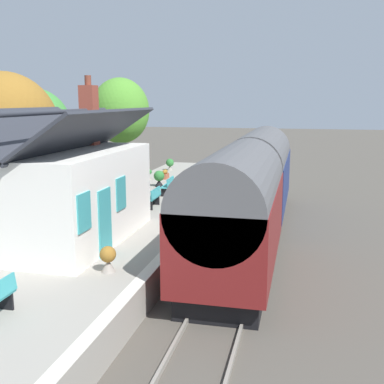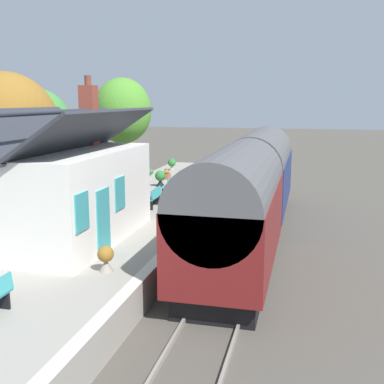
{
  "view_description": "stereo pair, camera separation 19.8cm",
  "coord_description": "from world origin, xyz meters",
  "views": [
    {
      "loc": [
        -19.7,
        -2.96,
        5.78
      ],
      "look_at": [
        -0.63,
        1.5,
        1.99
      ],
      "focal_mm": 44.59,
      "sensor_mm": 36.0,
      "label": 1
    },
    {
      "loc": [
        -19.65,
        -3.15,
        5.78
      ],
      "look_at": [
        -0.63,
        1.5,
        1.99
      ],
      "focal_mm": 44.59,
      "sensor_mm": 36.0,
      "label": 2
    }
  ],
  "objects": [
    {
      "name": "ground_plane",
      "position": [
        0.0,
        0.0,
        0.0
      ],
      "size": [
        160.0,
        160.0,
        0.0
      ],
      "primitive_type": "plane",
      "color": "#4C473F"
    },
    {
      "name": "platform",
      "position": [
        0.0,
        4.08,
        0.49
      ],
      "size": [
        32.0,
        6.15,
        0.99
      ],
      "primitive_type": "cube",
      "color": "gray",
      "rests_on": "ground"
    },
    {
      "name": "platform_edge_coping",
      "position": [
        0.0,
        1.18,
        0.99
      ],
      "size": [
        32.0,
        0.36,
        0.02
      ],
      "primitive_type": "cube",
      "color": "beige",
      "rests_on": "platform"
    },
    {
      "name": "rail_near",
      "position": [
        0.0,
        -1.62,
        0.07
      ],
      "size": [
        52.0,
        0.08,
        0.14
      ],
      "primitive_type": "cube",
      "color": "gray",
      "rests_on": "ground"
    },
    {
      "name": "rail_far",
      "position": [
        0.0,
        -0.18,
        0.07
      ],
      "size": [
        52.0,
        0.08,
        0.14
      ],
      "primitive_type": "cube",
      "color": "gray",
      "rests_on": "ground"
    },
    {
      "name": "train",
      "position": [
        -0.27,
        -0.9,
        2.21
      ],
      "size": [
        16.95,
        2.73,
        4.32
      ],
      "color": "black",
      "rests_on": "ground"
    },
    {
      "name": "station_building",
      "position": [
        -5.03,
        4.94,
        2.66
      ],
      "size": [
        7.07,
        4.2,
        5.69
      ],
      "color": "white",
      "rests_on": "platform"
    },
    {
      "name": "bench_by_lamp",
      "position": [
        5.29,
        3.51,
        1.46
      ],
      "size": [
        1.41,
        0.48,
        0.88
      ],
      "color": "teal",
      "rests_on": "platform"
    },
    {
      "name": "bench_mid_platform",
      "position": [
        3.48,
        3.71,
        1.46
      ],
      "size": [
        1.42,
        0.49,
        0.88
      ],
      "color": "teal",
      "rests_on": "platform"
    },
    {
      "name": "bench_platform_end",
      "position": [
        0.43,
        3.54,
        1.46
      ],
      "size": [
        1.41,
        0.47,
        0.88
      ],
      "color": "teal",
      "rests_on": "platform"
    },
    {
      "name": "planter_edge_near",
      "position": [
        7.31,
        2.48,
        1.26
      ],
      "size": [
        0.98,
        0.32,
        0.58
      ],
      "color": "gray",
      "rests_on": "platform"
    },
    {
      "name": "planter_bench_left",
      "position": [
        5.6,
        4.86,
        1.45
      ],
      "size": [
        0.6,
        0.6,
        0.9
      ],
      "color": "black",
      "rests_on": "platform"
    },
    {
      "name": "planter_under_sign",
      "position": [
        8.23,
        5.28,
        1.26
      ],
      "size": [
        0.72,
        0.32,
        0.58
      ],
      "color": "#9E5138",
      "rests_on": "platform"
    },
    {
      "name": "planter_bench_right",
      "position": [
        -7.74,
        2.28,
        1.36
      ],
      "size": [
        0.46,
        0.46,
        0.75
      ],
      "color": "gray",
      "rests_on": "platform"
    },
    {
      "name": "planter_by_door",
      "position": [
        4.38,
        5.97,
        1.44
      ],
      "size": [
        0.53,
        0.53,
        0.85
      ],
      "color": "teal",
      "rests_on": "platform"
    },
    {
      "name": "planter_edge_far",
      "position": [
        7.75,
        6.19,
        1.33
      ],
      "size": [
        0.41,
        0.41,
        0.69
      ],
      "color": "gray",
      "rests_on": "platform"
    },
    {
      "name": "planter_corner_building",
      "position": [
        11.79,
        5.98,
        1.43
      ],
      "size": [
        0.54,
        0.54,
        0.83
      ],
      "color": "gray",
      "rests_on": "platform"
    },
    {
      "name": "tree_far_left",
      "position": [
        2.87,
        10.77,
        4.18
      ],
      "size": [
        3.87,
        3.87,
        6.4
      ],
      "color": "#4C3828",
      "rests_on": "ground"
    },
    {
      "name": "tree_mid_background",
      "position": [
        12.69,
        9.87,
        5.0
      ],
      "size": [
        4.33,
        4.09,
        7.34
      ],
      "color": "#4C3828",
      "rests_on": "ground"
    },
    {
      "name": "tree_behind_building",
      "position": [
        -1.39,
        9.63,
        4.6
      ],
      "size": [
        4.5,
        4.62,
        6.99
      ],
      "color": "#4C3828",
      "rests_on": "ground"
    }
  ]
}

